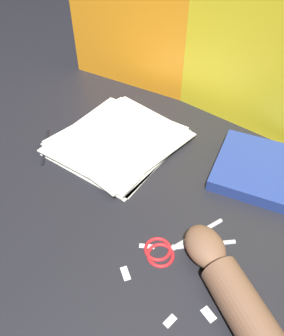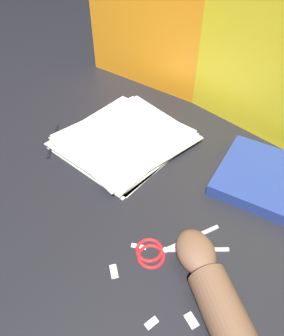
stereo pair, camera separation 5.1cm
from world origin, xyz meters
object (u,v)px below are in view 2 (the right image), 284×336
Objects in this scene: scissors at (165,249)px; hand_forearm at (226,318)px; paper_stack at (125,139)px; book_closed at (265,178)px.

scissors is 0.17m from hand_forearm.
paper_stack is 0.34m from scissors.
hand_forearm reaches higher than book_closed.
book_closed is 0.35m from hand_forearm.
paper_stack reaches higher than scissors.
hand_forearm reaches higher than paper_stack.
book_closed is 1.39× the size of scissors.
book_closed is at bearing 20.31° from paper_stack.
paper_stack is 1.30× the size of book_closed.
hand_forearm is (0.45, -0.21, 0.02)m from paper_stack.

